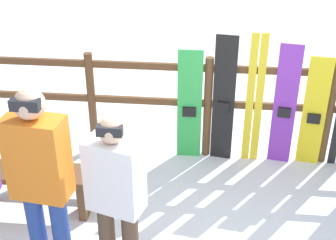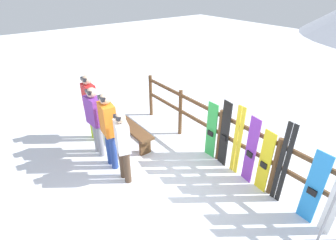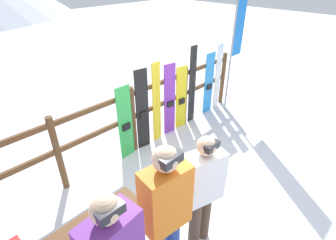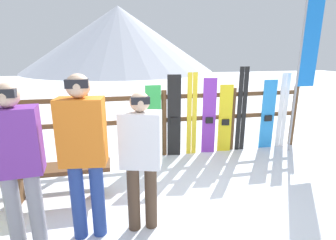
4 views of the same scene
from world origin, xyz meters
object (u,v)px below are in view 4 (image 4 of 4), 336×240
at_px(person_white, 141,154).
at_px(person_orange, 83,148).
at_px(ski_pair_yellow, 192,114).
at_px(ski_pair_black, 242,110).
at_px(bench, 58,175).
at_px(snowboard_purple, 209,117).
at_px(snowboard_blue, 268,115).
at_px(rental_flag, 306,56).
at_px(snowboard_green, 153,122).
at_px(ski_pair_white, 283,111).
at_px(snowboard_black_stripe, 174,116).
at_px(snowboard_yellow, 225,119).
at_px(person_purple, 17,158).

bearing_deg(person_white, person_orange, -179.01).
relative_size(ski_pair_yellow, ski_pair_black, 0.95).
bearing_deg(bench, snowboard_purple, 24.87).
bearing_deg(snowboard_blue, person_orange, -149.19).
bearing_deg(rental_flag, person_white, -151.96).
bearing_deg(snowboard_purple, ski_pair_yellow, 179.45).
bearing_deg(person_white, snowboard_green, 77.31).
height_order(bench, ski_pair_white, ski_pair_white).
bearing_deg(bench, ski_pair_black, 20.18).
height_order(snowboard_black_stripe, snowboard_purple, snowboard_black_stripe).
xyz_separation_m(snowboard_black_stripe, snowboard_blue, (2.00, -0.00, -0.07)).
bearing_deg(snowboard_yellow, ski_pair_yellow, 179.71).
relative_size(bench, ski_pair_yellow, 0.87).
bearing_deg(snowboard_black_stripe, snowboard_green, -179.98).
distance_m(snowboard_black_stripe, snowboard_purple, 0.71).
bearing_deg(snowboard_black_stripe, snowboard_yellow, -0.01).
relative_size(snowboard_yellow, rental_flag, 0.45).
xyz_separation_m(bench, person_orange, (0.47, -0.84, 0.68)).
xyz_separation_m(person_orange, snowboard_yellow, (2.50, 2.06, -0.37)).
distance_m(snowboard_blue, rental_flag, 1.32).
xyz_separation_m(bench, snowboard_yellow, (2.97, 1.22, 0.32)).
relative_size(snowboard_blue, rental_flag, 0.48).
xyz_separation_m(bench, person_purple, (-0.15, -0.88, 0.64)).
bearing_deg(snowboard_green, ski_pair_yellow, 0.27).
bearing_deg(ski_pair_black, snowboard_yellow, -179.42).
height_order(person_orange, snowboard_green, person_orange).
bearing_deg(ski_pair_white, snowboard_blue, -179.42).
height_order(person_white, snowboard_purple, person_white).
distance_m(bench, snowboard_blue, 4.12).
bearing_deg(snowboard_yellow, rental_flag, -10.04).
relative_size(ski_pair_black, snowboard_blue, 1.19).
height_order(ski_pair_black, ski_pair_white, ski_pair_black).
xyz_separation_m(person_purple, rental_flag, (4.58, 1.84, 0.91)).
relative_size(ski_pair_yellow, ski_pair_white, 1.03).
height_order(bench, person_purple, person_purple).
bearing_deg(snowboard_blue, ski_pair_white, 0.58).
height_order(person_orange, ski_pair_yellow, person_orange).
distance_m(ski_pair_yellow, snowboard_purple, 0.36).
xyz_separation_m(snowboard_yellow, snowboard_blue, (0.95, 0.00, 0.04)).
relative_size(person_white, snowboard_blue, 1.11).
relative_size(bench, snowboard_purple, 0.94).
distance_m(ski_pair_black, rental_flag, 1.55).
xyz_separation_m(snowboard_green, snowboard_purple, (1.11, 0.00, 0.05)).
xyz_separation_m(ski_pair_yellow, snowboard_yellow, (0.70, -0.00, -0.13)).
bearing_deg(snowboard_green, snowboard_yellow, -0.00).
distance_m(person_purple, ski_pair_white, 4.89).
distance_m(bench, person_white, 1.46).
bearing_deg(snowboard_blue, bench, -162.74).
xyz_separation_m(bench, snowboard_black_stripe, (1.92, 1.22, 0.42)).
xyz_separation_m(snowboard_purple, snowboard_yellow, (0.34, -0.00, -0.07)).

